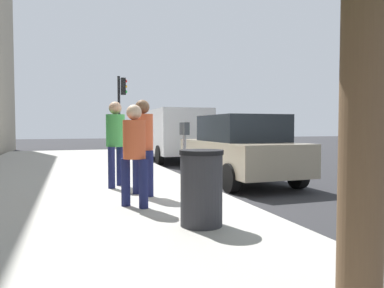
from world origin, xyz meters
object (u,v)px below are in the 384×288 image
(pedestrian_at_meter, at_px, (143,139))
(parking_officer, at_px, (115,136))
(parking_meter, at_px, (185,141))
(parked_van_far, at_px, (173,132))
(traffic_signal, at_px, (121,102))
(trash_bin, at_px, (201,188))
(parked_sedan_near, at_px, (239,148))
(pedestrian_bystander, at_px, (134,148))

(pedestrian_at_meter, relative_size, parking_officer, 0.98)
(parking_meter, height_order, pedestrian_at_meter, pedestrian_at_meter)
(parking_officer, relative_size, parked_van_far, 0.36)
(pedestrian_at_meter, height_order, parking_officer, parking_officer)
(parking_officer, distance_m, traffic_signal, 8.86)
(traffic_signal, height_order, trash_bin, traffic_signal)
(traffic_signal, bearing_deg, pedestrian_at_meter, 174.76)
(pedestrian_at_meter, bearing_deg, parked_van_far, 42.89)
(trash_bin, bearing_deg, parking_officer, 11.20)
(pedestrian_at_meter, distance_m, traffic_signal, 9.96)
(pedestrian_at_meter, distance_m, parked_sedan_near, 3.47)
(parking_meter, distance_m, pedestrian_at_meter, 1.02)
(traffic_signal, distance_m, trash_bin, 12.40)
(parked_sedan_near, bearing_deg, pedestrian_at_meter, 122.14)
(parking_meter, distance_m, parked_van_far, 8.26)
(parking_officer, bearing_deg, pedestrian_at_meter, -39.52)
(pedestrian_bystander, bearing_deg, parked_sedan_near, -1.60)
(parked_sedan_near, bearing_deg, parking_officer, 101.56)
(parking_officer, relative_size, trash_bin, 1.85)
(parked_sedan_near, xyz_separation_m, parked_van_far, (6.54, 0.00, 0.36))
(parking_officer, bearing_deg, trash_bin, -46.24)
(parking_meter, xyz_separation_m, pedestrian_at_meter, (-0.36, 0.95, 0.08))
(parked_sedan_near, distance_m, trash_bin, 4.98)
(traffic_signal, bearing_deg, trash_bin, 177.32)
(parked_van_far, bearing_deg, parked_sedan_near, -180.00)
(parked_sedan_near, bearing_deg, traffic_signal, 14.21)
(pedestrian_bystander, xyz_separation_m, parked_sedan_near, (2.84, -3.25, -0.23))
(parking_officer, distance_m, parked_sedan_near, 3.39)
(parked_van_far, bearing_deg, parking_meter, 166.19)
(pedestrian_bystander, bearing_deg, parked_van_far, 28.18)
(parking_meter, height_order, pedestrian_bystander, pedestrian_bystander)
(parked_sedan_near, xyz_separation_m, trash_bin, (-4.24, 2.60, -0.24))
(parking_meter, relative_size, pedestrian_at_meter, 0.77)
(parked_van_far, bearing_deg, pedestrian_at_meter, 160.76)
(parking_officer, relative_size, parked_sedan_near, 0.42)
(parked_sedan_near, height_order, trash_bin, parked_sedan_near)
(pedestrian_bystander, height_order, parked_sedan_near, pedestrian_bystander)
(parking_meter, xyz_separation_m, trash_bin, (-2.76, 0.63, -0.51))
(parking_meter, relative_size, parked_sedan_near, 0.32)
(parking_meter, distance_m, trash_bin, 2.88)
(parking_meter, height_order, trash_bin, parking_meter)
(pedestrian_at_meter, xyz_separation_m, traffic_signal, (9.83, -0.90, 1.33))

